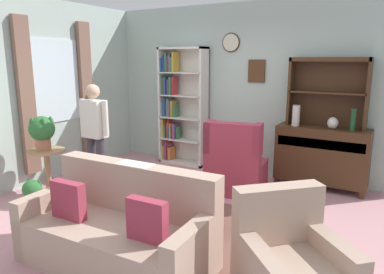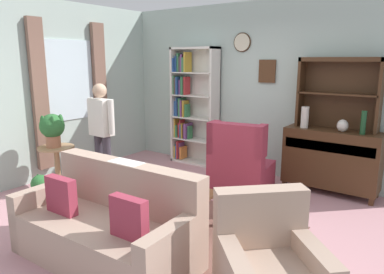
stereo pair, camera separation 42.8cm
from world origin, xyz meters
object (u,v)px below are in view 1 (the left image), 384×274
Objects in this scene: vase_tall at (296,116)px; couch_floral at (119,231)px; bottle_wine at (353,120)px; sideboard_hutch at (329,83)px; potted_plant_large at (42,130)px; wingback_chair at (235,166)px; potted_plant_small at (32,190)px; armchair_floral at (291,268)px; book_stack at (177,186)px; vase_round at (333,123)px; bookshelf at (179,106)px; sideboard at (322,155)px; coffee_table at (184,196)px; plant_stand at (47,166)px; person_reading at (95,131)px.

vase_tall reaches higher than couch_floral.
bottle_wine reaches higher than vase_tall.
sideboard_hutch is 4.12m from potted_plant_large.
wingback_chair is 3.02× the size of potted_plant_small.
book_stack is (-1.52, 0.71, 0.17)m from armchair_floral.
wingback_chair is at bearing -147.38° from vase_round.
couch_floral is at bearing -67.12° from bookshelf.
sideboard_hutch is 3.58× the size of vase_tall.
armchair_floral is (2.88, -2.91, -0.76)m from bookshelf.
potted_plant_small is at bearing -138.98° from sideboard_hutch.
armchair_floral is 2.22× the size of potted_plant_large.
bookshelf is 4.16m from armchair_floral.
vase_tall is at bearing 42.76° from potted_plant_small.
vase_tall reaches higher than wingback_chair.
armchair_floral is at bearing 9.04° from couch_floral.
potted_plant_large is at bearing -146.13° from sideboard.
bookshelf is 6.83× the size of vase_tall.
couch_floral reaches higher than coffee_table.
potted_plant_large is 1.40× the size of potted_plant_small.
sideboard is at bearing 152.83° from vase_round.
potted_plant_small is at bearing -64.31° from plant_stand.
bookshelf is at bearing 112.88° from couch_floral.
armchair_floral is at bearing -45.35° from bookshelf.
bottle_wine is 0.39× the size of coffee_table.
bottle_wine is at bearing 88.76° from armchair_floral.
potted_plant_small is (-3.13, -2.61, -0.31)m from sideboard.
plant_stand is (-2.94, -2.13, -0.68)m from vase_tall.
vase_round is at bearing 58.80° from coffee_table.
couch_floral reaches higher than plant_stand.
vase_round is 0.16× the size of armchair_floral.
plant_stand is (-2.11, 0.87, 0.08)m from couch_floral.
armchair_floral is (0.20, -2.76, -0.72)m from vase_round.
potted_plant_large is 0.61× the size of coffee_table.
wingback_chair is 2.78m from potted_plant_small.
wingback_chair is at bearing -141.84° from sideboard.
person_reading is (0.60, 0.40, -0.02)m from potted_plant_large.
couch_floral is at bearing -105.37° from vase_tall.
couch_floral is 5.26× the size of potted_plant_small.
plant_stand is at bearing -145.17° from sideboard_hutch.
sideboard is 0.83× the size of person_reading.
armchair_floral is at bearing -75.31° from vase_tall.
plant_stand is at bearing -150.34° from bottle_wine.
couch_floral is (-1.34, -3.01, -0.69)m from vase_round.
vase_round is 0.09× the size of couch_floral.
sideboard_hutch is 1.38× the size of coffee_table.
bookshelf is 2.45m from potted_plant_large.
potted_plant_small is 0.22× the size of person_reading.
coffee_table is (-1.10, -2.21, -1.21)m from sideboard_hutch.
potted_plant_large is (-3.33, -2.34, -0.64)m from sideboard_hutch.
book_stack is at bearing 88.67° from couch_floral.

